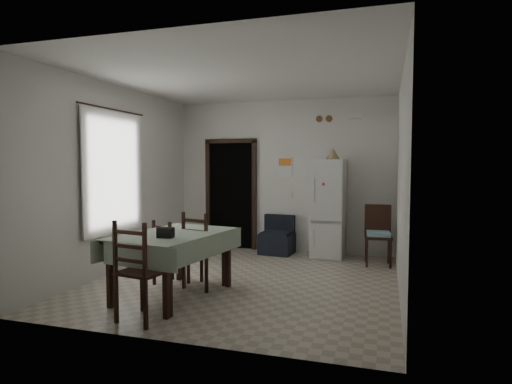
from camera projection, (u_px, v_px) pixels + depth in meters
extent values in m
plane|color=#B6A995|center=(246.00, 280.00, 6.18)|extent=(4.50, 4.50, 0.00)
cube|color=black|center=(235.00, 195.00, 8.77)|extent=(0.90, 0.45, 2.10)
cube|color=black|center=(208.00, 195.00, 8.68)|extent=(0.08, 0.10, 2.18)
cube|color=black|center=(254.00, 196.00, 8.39)|extent=(0.08, 0.10, 2.18)
cube|color=black|center=(231.00, 141.00, 8.46)|extent=(1.06, 0.10, 0.08)
cube|color=silver|center=(108.00, 173.00, 6.52)|extent=(0.10, 1.20, 1.60)
cube|color=white|center=(114.00, 173.00, 6.48)|extent=(0.02, 1.45, 1.85)
cylinder|color=black|center=(113.00, 109.00, 6.42)|extent=(0.02, 1.60, 0.02)
cube|color=white|center=(285.00, 167.00, 8.19)|extent=(0.28, 0.02, 0.40)
cube|color=orange|center=(285.00, 162.00, 8.18)|extent=(0.24, 0.01, 0.14)
cube|color=beige|center=(290.00, 194.00, 8.20)|extent=(0.08, 0.02, 0.12)
cylinder|color=brown|center=(319.00, 119.00, 7.94)|extent=(0.12, 0.03, 0.12)
cylinder|color=brown|center=(329.00, 119.00, 7.89)|extent=(0.12, 0.03, 0.12)
cube|color=white|center=(355.00, 116.00, 7.73)|extent=(0.25, 0.07, 0.09)
cone|color=tan|center=(333.00, 154.00, 7.60)|extent=(0.26, 0.26, 0.20)
cube|color=black|center=(166.00, 233.00, 5.02)|extent=(0.19, 0.13, 0.12)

